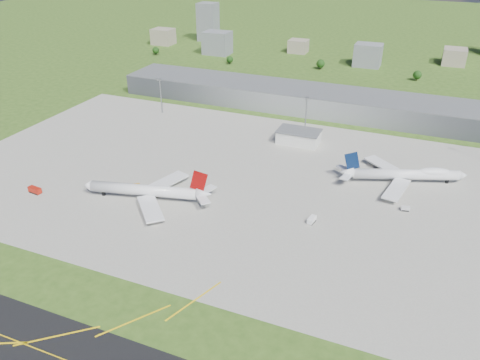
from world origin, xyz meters
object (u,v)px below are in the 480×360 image
at_px(van_white_far, 405,209).
at_px(tug_yellow, 137,185).
at_px(airliner_red_twin, 148,191).
at_px(fire_truck, 35,190).
at_px(van_white_near, 312,220).
at_px(airliner_blue_quad, 406,174).

bearing_deg(van_white_far, tug_yellow, 179.14).
bearing_deg(van_white_far, airliner_red_twin, -175.73).
xyz_separation_m(fire_truck, van_white_far, (180.00, 55.64, -0.51)).
bearing_deg(tug_yellow, van_white_far, -23.43).
xyz_separation_m(airliner_red_twin, van_white_near, (82.00, 10.71, -3.52)).
distance_m(tug_yellow, van_white_far, 138.05).
xyz_separation_m(airliner_blue_quad, fire_truck, (-176.89, -85.64, -3.31)).
distance_m(airliner_red_twin, tug_yellow, 16.35).
relative_size(fire_truck, tug_yellow, 2.02).
xyz_separation_m(airliner_red_twin, fire_truck, (-58.37, -17.18, -3.30)).
bearing_deg(van_white_near, van_white_far, -44.48).
xyz_separation_m(fire_truck, tug_yellow, (45.18, 25.93, -0.77)).
bearing_deg(airliner_blue_quad, tug_yellow, -175.74).
height_order(airliner_blue_quad, tug_yellow, airliner_blue_quad).
bearing_deg(tug_yellow, fire_truck, 174.00).
relative_size(airliner_red_twin, fire_truck, 8.77).
height_order(tug_yellow, van_white_far, van_white_far).
bearing_deg(airliner_blue_quad, airliner_red_twin, -170.11).
bearing_deg(fire_truck, airliner_red_twin, 22.88).
bearing_deg(airliner_red_twin, van_white_far, -175.74).
height_order(van_white_near, van_white_far, van_white_near).
relative_size(airliner_red_twin, van_white_near, 11.08).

